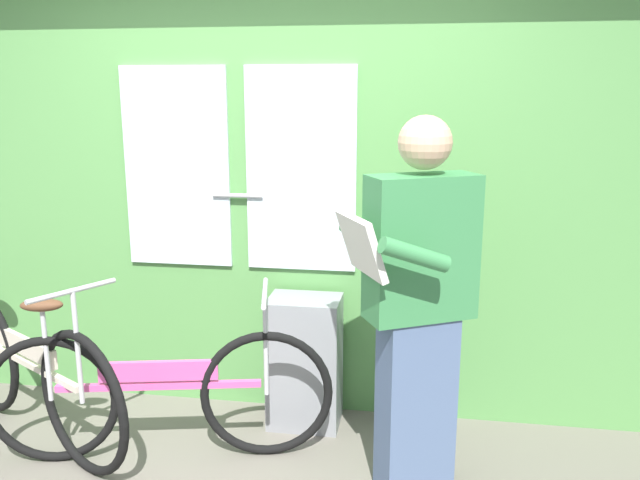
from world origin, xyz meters
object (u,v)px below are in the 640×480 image
(bicycle_leaning_behind, at_px, (158,392))
(bicycle_near_door, at_px, (28,370))
(trash_bin_by_wall, at_px, (305,361))
(passenger_reading_newspaper, at_px, (417,302))

(bicycle_leaning_behind, bearing_deg, bicycle_near_door, 160.55)
(trash_bin_by_wall, bearing_deg, passenger_reading_newspaper, -40.82)
(bicycle_near_door, relative_size, trash_bin_by_wall, 2.09)
(bicycle_leaning_behind, distance_m, passenger_reading_newspaper, 1.37)
(bicycle_near_door, height_order, bicycle_leaning_behind, bicycle_near_door)
(bicycle_near_door, height_order, passenger_reading_newspaper, passenger_reading_newspaper)
(bicycle_near_door, xyz_separation_m, passenger_reading_newspaper, (2.00, -0.14, 0.52))
(bicycle_leaning_behind, bearing_deg, passenger_reading_newspaper, -14.94)
(bicycle_near_door, bearing_deg, passenger_reading_newspaper, 26.05)
(bicycle_near_door, distance_m, passenger_reading_newspaper, 2.08)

